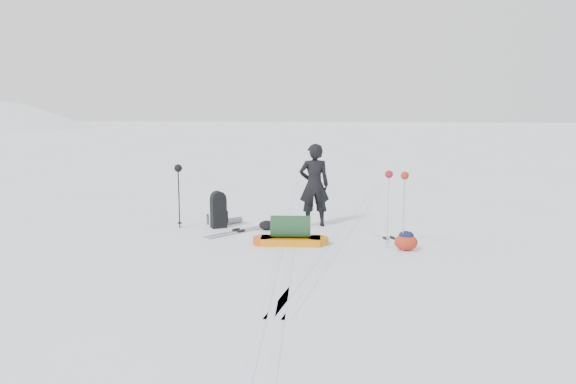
% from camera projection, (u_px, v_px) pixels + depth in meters
% --- Properties ---
extents(ground, '(200.00, 200.00, 0.00)m').
position_uv_depth(ground, '(288.00, 235.00, 12.22)').
color(ground, white).
rests_on(ground, ground).
extents(ski_tracks, '(3.38, 17.97, 0.01)m').
position_uv_depth(ski_tracks, '(319.00, 228.00, 13.01)').
color(ski_tracks, silver).
rests_on(ski_tracks, ground).
extents(skier, '(0.79, 0.60, 1.94)m').
position_uv_depth(skier, '(314.00, 185.00, 13.07)').
color(skier, black).
rests_on(skier, ground).
extents(pulk_sled, '(1.58, 0.59, 0.59)m').
position_uv_depth(pulk_sled, '(291.00, 234.00, 11.38)').
color(pulk_sled, orange).
rests_on(pulk_sled, ground).
extents(expedition_rucksack, '(0.65, 0.91, 0.86)m').
position_uv_depth(expedition_rucksack, '(220.00, 210.00, 13.01)').
color(expedition_rucksack, black).
rests_on(expedition_rucksack, ground).
extents(ski_poles_black, '(0.18, 0.20, 1.48)m').
position_uv_depth(ski_poles_black, '(178.00, 176.00, 12.85)').
color(ski_poles_black, black).
rests_on(ski_poles_black, ground).
extents(ski_poles_silver, '(0.44, 0.34, 1.55)m').
position_uv_depth(ski_poles_silver, '(397.00, 184.00, 10.80)').
color(ski_poles_silver, silver).
rests_on(ski_poles_silver, ground).
extents(touring_skis_grey, '(1.32, 1.57, 0.07)m').
position_uv_depth(touring_skis_grey, '(239.00, 231.00, 12.56)').
color(touring_skis_grey, '#94969C').
rests_on(touring_skis_grey, ground).
extents(touring_skis_white, '(0.85, 1.56, 0.06)m').
position_uv_depth(touring_skis_white, '(389.00, 239.00, 11.83)').
color(touring_skis_white, silver).
rests_on(touring_skis_white, ground).
extents(rope_coil, '(0.69, 0.69, 0.06)m').
position_uv_depth(rope_coil, '(305.00, 238.00, 11.81)').
color(rope_coil, '#4E83BE').
rests_on(rope_coil, ground).
extents(small_daypack, '(0.48, 0.38, 0.39)m').
position_uv_depth(small_daypack, '(406.00, 241.00, 10.91)').
color(small_daypack, maroon).
rests_on(small_daypack, ground).
extents(thermos_pair, '(0.22, 0.18, 0.24)m').
position_uv_depth(thermos_pair, '(211.00, 219.00, 13.41)').
color(thermos_pair, '#595D61').
rests_on(thermos_pair, ground).
extents(stuff_sack, '(0.38, 0.31, 0.22)m').
position_uv_depth(stuff_sack, '(267.00, 225.00, 12.75)').
color(stuff_sack, black).
rests_on(stuff_sack, ground).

